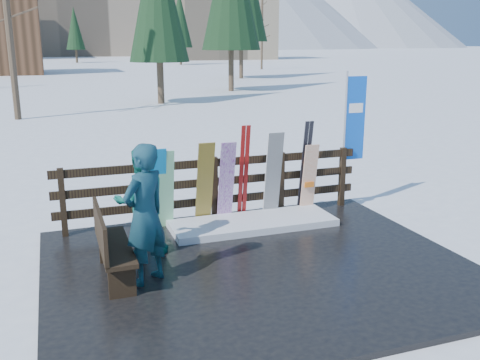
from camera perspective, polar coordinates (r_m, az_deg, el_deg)
name	(u,v)px	position (r m, az deg, el deg)	size (l,w,h in m)	color
ground	(259,270)	(7.85, 2.07, -9.57)	(700.00, 700.00, 0.00)	white
deck	(259,267)	(7.84, 2.07, -9.30)	(6.00, 5.00, 0.08)	black
fence	(215,184)	(9.57, -2.73, -0.43)	(5.60, 0.10, 1.15)	black
snow_patch	(253,223)	(9.36, 1.38, -4.60)	(2.87, 1.00, 0.12)	white
bench	(109,243)	(7.40, -13.76, -6.57)	(0.41, 1.50, 0.97)	black
snowboard_0	(157,189)	(9.11, -8.85, -0.98)	(0.30, 0.03, 1.47)	#0D86CB
snowboard_1	(165,190)	(9.14, -8.02, -1.05)	(0.31, 0.03, 1.41)	white
snowboard_2	(205,183)	(9.28, -3.78, -0.36)	(0.29, 0.03, 1.53)	yellow
snowboard_3	(226,182)	(9.39, -1.46, -0.22)	(0.27, 0.03, 1.50)	silver
snowboard_4	(273,175)	(9.69, 3.55, 0.54)	(0.30, 0.03, 1.60)	black
snowboard_5	(309,179)	(10.02, 7.39, 0.14)	(0.27, 0.03, 1.33)	white
ski_pair_a	(244,172)	(9.54, 0.39, 0.81)	(0.16, 0.28, 1.73)	#9F1513
ski_pair_b	(305,167)	(10.00, 6.95, 1.40)	(0.17, 0.28, 1.75)	black
rental_flag	(353,123)	(10.56, 11.92, 5.93)	(0.45, 0.04, 2.60)	silver
person_front	(145,214)	(7.09, -10.12, -3.63)	(0.69, 0.45, 1.89)	#1B565A
person_back	(141,201)	(8.10, -10.53, -2.25)	(0.80, 0.62, 1.64)	#11685B
resort_buildings	(61,9)	(122.30, -18.59, 16.86)	(73.00, 87.60, 22.60)	tan
trees	(115,18)	(54.71, -13.21, 16.49)	(42.07, 68.62, 13.05)	#382B1E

